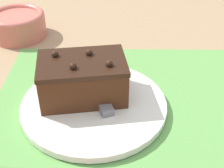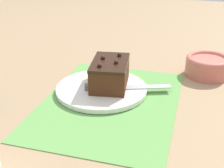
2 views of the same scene
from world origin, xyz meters
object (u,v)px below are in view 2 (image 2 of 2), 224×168
Objects in this scene: cake_plate at (101,89)px; chocolate_cake at (110,73)px; serving_knife at (113,87)px; small_bowl at (208,65)px.

chocolate_cake is (-0.02, 0.02, 0.04)m from cake_plate.
serving_knife is (-0.00, 0.03, 0.01)m from cake_plate.
cake_plate is at bearing -54.26° from small_bowl.
serving_knife is at bearing 38.96° from chocolate_cake.
small_bowl is at bearing 124.98° from chocolate_cake.
small_bowl reaches higher than serving_knife.
small_bowl is (-0.20, 0.24, 0.01)m from serving_knife.
cake_plate is 0.05m from chocolate_cake.
small_bowl is (-0.18, 0.26, -0.02)m from chocolate_cake.
chocolate_cake reaches higher than serving_knife.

